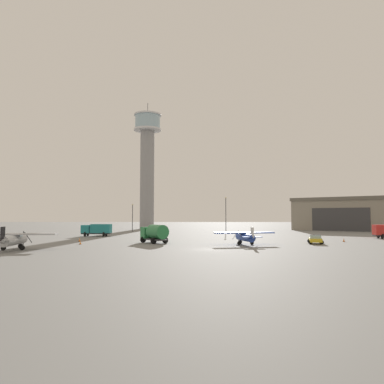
{
  "coord_description": "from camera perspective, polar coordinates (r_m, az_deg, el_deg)",
  "views": [
    {
      "loc": [
        -1.37,
        -48.86,
        4.58
      ],
      "look_at": [
        -2.82,
        25.25,
        9.38
      ],
      "focal_mm": 33.78,
      "sensor_mm": 36.0,
      "label": 1
    }
  ],
  "objects": [
    {
      "name": "traffic_cone_near_right",
      "position": [
        60.22,
        -17.22,
        -7.64
      ],
      "size": [
        0.36,
        0.36,
        0.57
      ],
      "color": "black",
      "rests_on": "ground_plane"
    },
    {
      "name": "traffic_cone_near_left",
      "position": [
        66.23,
        -17.33,
        -7.19
      ],
      "size": [
        0.36,
        0.36,
        0.74
      ],
      "color": "black",
      "rests_on": "ground_plane"
    },
    {
      "name": "light_post_west",
      "position": [
        97.83,
        5.36,
        -3.08
      ],
      "size": [
        0.44,
        0.44,
        9.55
      ],
      "color": "#38383D",
      "rests_on": "ground_plane"
    },
    {
      "name": "control_tower",
      "position": [
        125.77,
        -7.07,
        5.25
      ],
      "size": [
        9.37,
        9.37,
        43.6
      ],
      "color": "gray",
      "rests_on": "ground_plane"
    },
    {
      "name": "ground_plane",
      "position": [
        49.09,
        2.75,
        -9.05
      ],
      "size": [
        400.0,
        400.0,
        0.0
      ],
      "primitive_type": "plane",
      "color": "slate"
    },
    {
      "name": "airplane_silver",
      "position": [
        53.3,
        -26.36,
        -6.65
      ],
      "size": [
        10.86,
        8.51,
        3.19
      ],
      "rotation": [
        0.0,
        0.0,
        1.7
      ],
      "color": "#B7BABF",
      "rests_on": "ground_plane"
    },
    {
      "name": "hangar",
      "position": [
        125.35,
        23.57,
        -3.19
      ],
      "size": [
        38.27,
        36.75,
        10.02
      ],
      "rotation": [
        0.0,
        0.0,
        -2.18
      ],
      "color": "gray",
      "rests_on": "ground_plane"
    },
    {
      "name": "car_yellow",
      "position": [
        62.3,
        18.89,
        -7.04
      ],
      "size": [
        2.99,
        4.48,
        1.37
      ],
      "rotation": [
        0.0,
        0.0,
        4.47
      ],
      "color": "gold",
      "rests_on": "ground_plane"
    },
    {
      "name": "traffic_cone_mid_apron",
      "position": [
        68.31,
        22.85,
        -7.0
      ],
      "size": [
        0.36,
        0.36,
        0.64
      ],
      "color": "black",
      "rests_on": "ground_plane"
    },
    {
      "name": "truck_box_teal",
      "position": [
        82.0,
        -14.78,
        -5.72
      ],
      "size": [
        6.29,
        3.1,
        2.65
      ],
      "rotation": [
        0.0,
        0.0,
        3.14
      ],
      "color": "#38383D",
      "rests_on": "ground_plane"
    },
    {
      "name": "light_post_east",
      "position": [
        103.43,
        -9.38,
        -3.57
      ],
      "size": [
        0.44,
        0.44,
        7.84
      ],
      "color": "#38383D",
      "rests_on": "ground_plane"
    },
    {
      "name": "airplane_blue",
      "position": [
        57.09,
        8.4,
        -6.94
      ],
      "size": [
        9.63,
        7.52,
        2.83
      ],
      "rotation": [
        0.0,
        0.0,
        1.78
      ],
      "color": "#2847A8",
      "rests_on": "ground_plane"
    },
    {
      "name": "truck_fuel_tanker_green",
      "position": [
        60.49,
        -5.89,
        -6.43
      ],
      "size": [
        5.18,
        5.85,
        3.04
      ],
      "rotation": [
        0.0,
        0.0,
        2.21
      ],
      "color": "#38383D",
      "rests_on": "ground_plane"
    }
  ]
}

